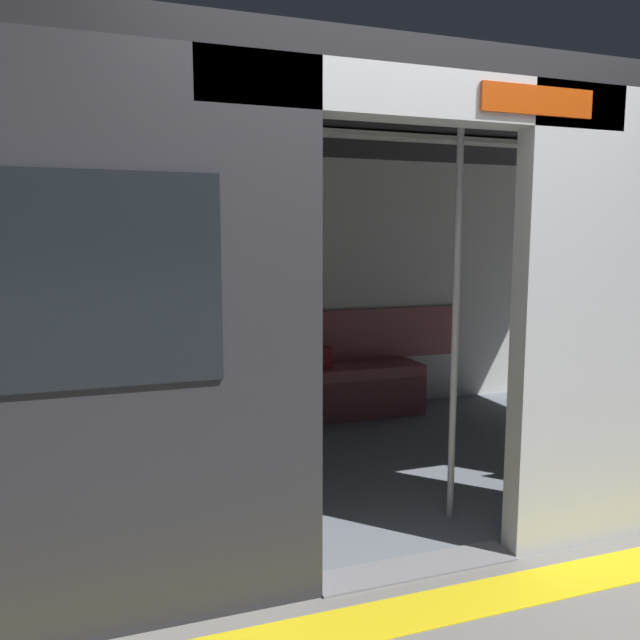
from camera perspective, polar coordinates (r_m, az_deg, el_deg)
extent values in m
plane|color=gray|center=(3.07, 8.95, -21.85)|extent=(60.00, 60.00, 0.00)
cube|color=yellow|center=(2.84, 12.04, -24.44)|extent=(8.00, 0.24, 0.01)
cube|color=silver|center=(3.26, 24.76, -0.34)|extent=(0.97, 0.12, 2.19)
cube|color=black|center=(3.23, 25.14, 4.26)|extent=(0.53, 0.02, 0.55)
cube|color=black|center=(2.28, -22.96, 3.31)|extent=(1.10, 0.02, 0.76)
cube|color=silver|center=(2.74, 9.89, 19.79)|extent=(1.93, 0.16, 0.20)
cube|color=#BF3F0C|center=(2.92, 19.61, 18.68)|extent=(0.56, 0.02, 0.12)
cube|color=black|center=(3.98, 0.15, 18.33)|extent=(6.40, 2.85, 0.12)
cube|color=slate|center=(4.19, 0.14, -13.41)|extent=(6.08, 2.69, 0.01)
cube|color=silver|center=(5.21, -4.65, 3.02)|extent=(6.08, 0.10, 2.19)
cube|color=#935156|center=(5.21, -4.44, -1.76)|extent=(3.52, 0.06, 0.45)
cube|color=white|center=(3.96, 0.15, 17.05)|extent=(4.48, 0.16, 0.03)
cube|color=gray|center=(3.06, 8.95, -21.75)|extent=(0.97, 0.19, 0.01)
cube|color=#935156|center=(5.05, -3.79, -5.17)|extent=(2.47, 0.44, 0.09)
cube|color=brown|center=(4.92, -3.16, -8.14)|extent=(2.47, 0.04, 0.35)
cube|color=#D8CC4C|center=(4.96, -4.24, -1.93)|extent=(0.41, 0.27, 0.50)
sphere|color=#8C664C|center=(4.92, -4.28, 2.03)|extent=(0.21, 0.21, 0.21)
sphere|color=#997F59|center=(4.93, -4.30, 2.47)|extent=(0.19, 0.19, 0.19)
cylinder|color=#D8CC4C|center=(4.96, -1.51, -1.56)|extent=(0.08, 0.08, 0.44)
cylinder|color=#D8CC4C|center=(4.91, -6.92, -1.72)|extent=(0.08, 0.08, 0.44)
cylinder|color=#38334C|center=(4.82, -2.85, -4.63)|extent=(0.19, 0.41, 0.14)
cylinder|color=#38334C|center=(4.80, -4.98, -4.70)|extent=(0.19, 0.41, 0.14)
cylinder|color=#38334C|center=(4.69, -2.46, -8.10)|extent=(0.10, 0.10, 0.40)
cylinder|color=#38334C|center=(4.66, -4.67, -8.20)|extent=(0.10, 0.10, 0.40)
cube|color=black|center=(4.70, -2.35, -10.70)|extent=(0.13, 0.23, 0.06)
cube|color=black|center=(4.68, -4.57, -10.82)|extent=(0.13, 0.23, 0.06)
cube|color=maroon|center=(5.10, -0.47, -3.54)|extent=(0.26, 0.14, 0.17)
cube|color=maroon|center=(5.03, -0.20, -3.79)|extent=(0.02, 0.01, 0.14)
cube|color=silver|center=(4.98, -8.75, -4.74)|extent=(0.23, 0.26, 0.03)
cylinder|color=silver|center=(2.92, -1.75, -0.69)|extent=(0.04, 0.04, 2.17)
cylinder|color=silver|center=(3.28, 12.49, 0.04)|extent=(0.04, 0.04, 2.17)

